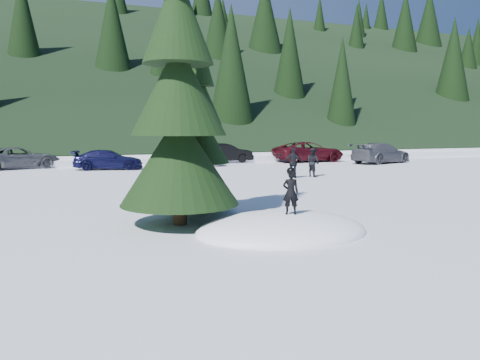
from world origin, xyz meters
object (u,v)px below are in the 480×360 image
object	(u,v)px
spruce_short	(201,145)
car_6	(309,152)
adult_0	(313,162)
car_7	(381,153)
spruce_tall	(179,101)
car_2	(19,158)
car_4	(197,157)
child_skier	(291,192)
car_5	(223,153)
car_3	(108,160)
adult_1	(293,163)

from	to	relation	value
spruce_short	car_6	world-z (taller)	spruce_short
adult_0	car_7	distance (m)	11.54
spruce_tall	spruce_short	bearing A→B (deg)	54.46
adult_0	car_7	bearing A→B (deg)	-68.88
car_2	car_4	bearing A→B (deg)	-119.15
adult_0	car_6	size ratio (longest dim) A/B	0.28
child_skier	car_7	size ratio (longest dim) A/B	0.21
child_skier	spruce_tall	bearing A→B (deg)	-24.02
adult_0	car_7	world-z (taller)	adult_0
car_2	car_7	world-z (taller)	car_7
child_skier	car_5	bearing A→B (deg)	-87.89
spruce_tall	car_2	world-z (taller)	spruce_tall
car_4	car_6	distance (m)	9.29
child_skier	car_3	bearing A→B (deg)	-65.86
car_5	car_6	distance (m)	6.65
car_2	car_6	bearing A→B (deg)	-110.40
car_3	car_5	bearing A→B (deg)	-60.81
car_3	car_6	bearing A→B (deg)	-72.39
car_4	car_7	size ratio (longest dim) A/B	0.71
spruce_tall	car_6	world-z (taller)	spruce_tall
spruce_short	spruce_tall	bearing A→B (deg)	-125.54
adult_0	car_2	size ratio (longest dim) A/B	0.31
child_skier	adult_0	size ratio (longest dim) A/B	0.71
spruce_tall	adult_0	xyz separation A→B (m)	(9.55, 9.62, -2.55)
child_skier	car_2	size ratio (longest dim) A/B	0.22
child_skier	spruce_short	bearing A→B (deg)	-52.02
adult_1	car_5	bearing A→B (deg)	-57.42
car_3	child_skier	bearing A→B (deg)	-160.70
spruce_short	car_7	world-z (taller)	spruce_short
adult_0	car_4	size ratio (longest dim) A/B	0.42
spruce_short	adult_1	distance (m)	10.82
child_skier	adult_1	distance (m)	12.78
car_2	spruce_short	bearing A→B (deg)	-178.25
adult_0	adult_1	bearing A→B (deg)	88.42
car_4	car_7	xyz separation A→B (m)	(13.48, -1.98, 0.12)
car_6	spruce_tall	bearing A→B (deg)	142.31
child_skier	car_6	xyz separation A→B (m)	(12.39, 21.43, -0.27)
adult_0	car_4	bearing A→B (deg)	11.14
spruce_short	adult_0	xyz separation A→B (m)	(8.55, 8.22, -1.33)
spruce_short	adult_1	world-z (taller)	spruce_short
car_4	car_5	distance (m)	3.52
car_3	car_6	distance (m)	15.10
adult_1	car_6	distance (m)	12.00
car_2	adult_0	bearing A→B (deg)	-143.11
spruce_short	car_4	size ratio (longest dim) A/B	1.46
spruce_short	car_5	bearing A→B (deg)	69.48
car_6	car_7	world-z (taller)	car_6
adult_1	car_7	size ratio (longest dim) A/B	0.31
car_3	car_6	size ratio (longest dim) A/B	0.77
spruce_tall	car_7	distance (m)	25.13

